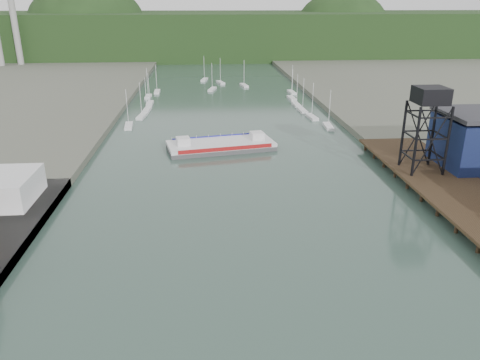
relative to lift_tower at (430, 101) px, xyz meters
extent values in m
cube|color=black|center=(2.00, -13.00, -13.75)|extent=(14.00, 70.00, 0.50)
cylinder|color=black|center=(-4.00, -13.00, -14.85)|extent=(0.60, 0.60, 2.20)
cylinder|color=black|center=(-3.00, -3.00, -7.00)|extent=(0.50, 0.50, 13.00)
cylinder|color=black|center=(3.00, -3.00, -7.00)|extent=(0.50, 0.50, 13.00)
cylinder|color=black|center=(-3.00, 3.00, -7.00)|extent=(0.50, 0.50, 13.00)
cylinder|color=black|center=(3.00, 3.00, -7.00)|extent=(0.50, 0.50, 13.00)
cube|color=black|center=(0.00, 0.00, 1.00)|extent=(5.50, 5.50, 3.00)
cube|color=silver|center=(-62.54, 45.89, -15.30)|extent=(2.67, 7.65, 0.90)
cube|color=silver|center=(-60.28, 57.30, -15.30)|extent=(2.81, 7.67, 0.90)
cube|color=silver|center=(-59.71, 66.17, -15.30)|extent=(2.35, 7.59, 0.90)
cube|color=silver|center=(-59.81, 76.09, -15.30)|extent=(2.01, 7.50, 0.90)
cube|color=silver|center=(-61.64, 88.33, -15.30)|extent=(2.00, 7.50, 0.90)
cube|color=silver|center=(-59.32, 98.17, -15.30)|extent=(2.16, 7.54, 0.90)
cube|color=silver|center=(-7.44, 41.03, -15.30)|extent=(2.53, 7.62, 0.90)
cube|color=silver|center=(-9.54, 52.51, -15.30)|extent=(2.76, 7.67, 0.90)
cube|color=silver|center=(-10.54, 61.29, -15.30)|extent=(2.22, 7.56, 0.90)
cube|color=silver|center=(-10.73, 70.28, -15.30)|extent=(2.18, 7.54, 0.90)
cube|color=silver|center=(-10.33, 81.38, -15.30)|extent=(2.46, 7.61, 0.90)
cube|color=silver|center=(-8.22, 92.99, -15.30)|extent=(2.48, 7.61, 0.90)
cube|color=silver|center=(-38.16, 102.00, -15.30)|extent=(3.78, 7.76, 0.90)
cube|color=silver|center=(-24.96, 110.00, -15.30)|extent=(3.31, 7.74, 0.90)
cube|color=silver|center=(-34.34, 118.00, -15.30)|extent=(3.76, 7.76, 0.90)
cube|color=silver|center=(-41.11, 126.00, -15.30)|extent=(3.40, 7.74, 0.90)
cylinder|color=gray|center=(-137.00, 177.00, 14.35)|extent=(3.20, 3.20, 60.00)
cube|color=black|center=(-35.00, 242.00, -3.65)|extent=(500.00, 120.00, 28.00)
sphere|color=black|center=(-115.00, 242.00, -7.65)|extent=(80.00, 80.00, 80.00)
sphere|color=black|center=(55.00, 252.00, -9.65)|extent=(70.00, 70.00, 70.00)
cube|color=#464648|center=(-37.81, 23.33, -15.15)|extent=(26.18, 14.50, 0.99)
cube|color=silver|center=(-37.81, 23.33, -14.26)|extent=(26.18, 14.50, 0.79)
cube|color=#9E1213|center=(-36.84, 18.43, -14.07)|extent=(21.38, 4.37, 0.89)
cube|color=#151592|center=(-38.78, 28.23, -14.07)|extent=(21.38, 4.37, 0.89)
cube|color=silver|center=(-46.55, 21.60, -13.08)|extent=(3.49, 3.49, 1.98)
cube|color=silver|center=(-29.08, 25.06, -13.08)|extent=(3.49, 3.49, 1.98)
camera|label=1|loc=(-41.46, -82.48, 17.15)|focal=35.00mm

